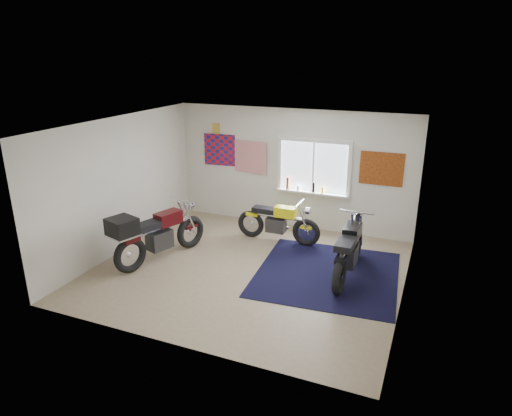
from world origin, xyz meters
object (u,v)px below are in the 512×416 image
at_px(maroon_tourer, 154,234).
at_px(black_chrome_bike, 349,252).
at_px(yellow_triumph, 278,223).
at_px(navy_rug, 327,274).

bearing_deg(maroon_tourer, black_chrome_bike, -58.79).
bearing_deg(yellow_triumph, black_chrome_bike, -30.46).
distance_m(navy_rug, yellow_triumph, 1.81).
height_order(black_chrome_bike, maroon_tourer, maroon_tourer).
relative_size(yellow_triumph, black_chrome_bike, 0.89).
height_order(navy_rug, yellow_triumph, yellow_triumph).
xyz_separation_m(black_chrome_bike, maroon_tourer, (-3.55, -0.85, 0.10)).
height_order(yellow_triumph, black_chrome_bike, black_chrome_bike).
relative_size(black_chrome_bike, maroon_tourer, 0.98).
distance_m(navy_rug, black_chrome_bike, 0.59).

